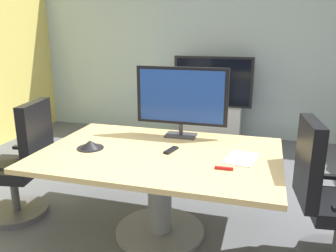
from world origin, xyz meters
TOP-DOWN VIEW (x-y plane):
  - ground_plane at (0.00, 0.00)m, footprint 7.35×7.35m
  - wall_back_glass_partition at (0.00, 3.08)m, footprint 6.35×0.10m
  - conference_table at (-0.09, -0.00)m, footprint 1.91×1.29m
  - office_chair_left at (-1.38, -0.08)m, footprint 0.63×0.61m
  - office_chair_right at (1.19, -0.03)m, footprint 0.62×0.60m
  - tv_monitor at (-0.03, 0.47)m, footprint 0.84×0.18m
  - wall_display_unit at (-0.09, 2.72)m, footprint 1.20×0.36m
  - conference_phone at (-0.67, -0.08)m, footprint 0.22×0.22m
  - remote_control at (-0.01, 0.04)m, footprint 0.09×0.18m
  - whiteboard_marker at (0.45, -0.22)m, footprint 0.13×0.02m
  - paper_notepad at (0.55, 0.02)m, footprint 0.26×0.33m

SIDE VIEW (x-z plane):
  - ground_plane at x=0.00m, z-range 0.00..0.00m
  - wall_display_unit at x=-0.09m, z-range -0.21..1.10m
  - office_chair_left at x=-1.38m, z-range -0.09..1.00m
  - office_chair_right at x=1.19m, z-range -0.09..1.00m
  - conference_table at x=-0.09m, z-range 0.19..0.93m
  - paper_notepad at x=0.55m, z-range 0.74..0.74m
  - remote_control at x=-0.01m, z-range 0.74..0.75m
  - whiteboard_marker at x=0.45m, z-range 0.74..0.76m
  - conference_phone at x=-0.67m, z-range 0.73..0.80m
  - tv_monitor at x=-0.03m, z-range 0.78..1.41m
  - wall_back_glass_partition at x=0.00m, z-range 0.00..2.69m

